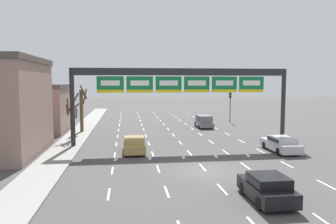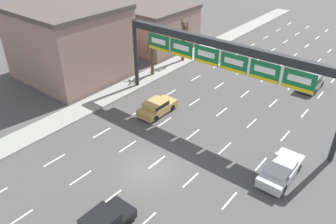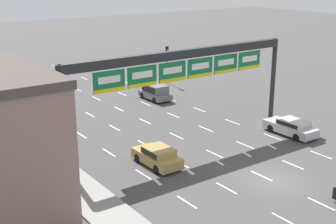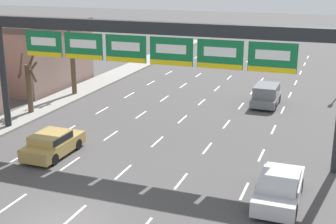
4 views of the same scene
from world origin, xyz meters
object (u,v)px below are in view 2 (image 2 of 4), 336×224
object	(u,v)px
tree_bare_closest	(152,56)
car_black	(103,223)
suv_grey	(311,81)
car_gold	(157,107)
car_silver	(281,169)
tree_bare_second	(184,39)
sign_gantry	(222,55)

from	to	relation	value
tree_bare_closest	car_black	bearing A→B (deg)	-56.36
suv_grey	car_gold	bearing A→B (deg)	-123.51
car_silver	tree_bare_second	size ratio (longest dim) A/B	0.82
car_silver	car_black	distance (m)	13.37
car_silver	tree_bare_closest	world-z (taller)	tree_bare_closest
car_silver	tree_bare_second	world-z (taller)	tree_bare_second
sign_gantry	tree_bare_closest	bearing A→B (deg)	163.02
car_silver	car_black	xyz separation A→B (m)	(-6.53, -11.66, 0.03)
sign_gantry	car_black	size ratio (longest dim) A/B	5.57
suv_grey	tree_bare_closest	xyz separation A→B (m)	(-16.39, -8.44, 1.55)
car_black	tree_bare_closest	size ratio (longest dim) A/B	0.78
sign_gantry	car_silver	size ratio (longest dim) A/B	4.57
suv_grey	tree_bare_closest	distance (m)	18.50
sign_gantry	tree_bare_closest	distance (m)	12.41
tree_bare_closest	car_silver	bearing A→B (deg)	-22.09
suv_grey	car_silver	xyz separation A→B (m)	(3.19, -16.39, -0.20)
suv_grey	tree_bare_second	xyz separation A→B (m)	(-16.16, -2.50, 2.15)
sign_gantry	suv_grey	size ratio (longest dim) A/B	5.38
car_silver	car_black	bearing A→B (deg)	-119.27
car_gold	tree_bare_closest	xyz separation A→B (m)	(-6.38, 6.68, 1.72)
car_gold	tree_bare_second	size ratio (longest dim) A/B	0.73
car_black	tree_bare_second	size ratio (longest dim) A/B	0.67
suv_grey	car_black	distance (m)	28.25
car_gold	car_black	distance (m)	14.54
car_black	car_gold	bearing A→B (deg)	117.29
sign_gantry	car_gold	bearing A→B (deg)	-146.47
tree_bare_second	car_gold	bearing A→B (deg)	-64.07
tree_bare_closest	tree_bare_second	size ratio (longest dim) A/B	0.86
car_gold	car_silver	bearing A→B (deg)	-5.46
car_black	sign_gantry	bearing A→B (deg)	96.28
suv_grey	tree_bare_second	world-z (taller)	tree_bare_second
suv_grey	car_gold	world-z (taller)	suv_grey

